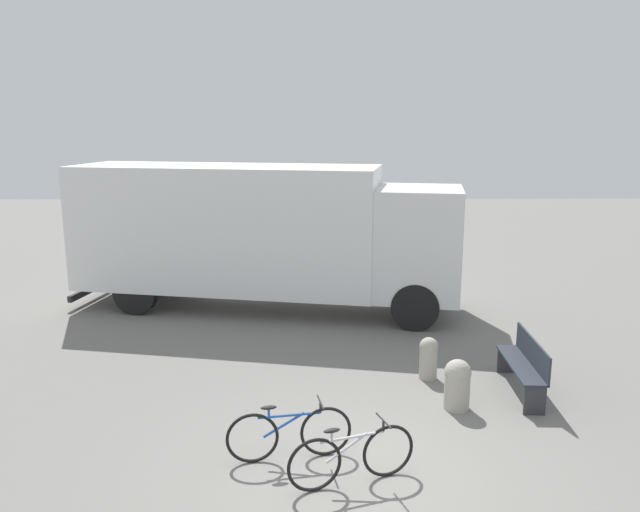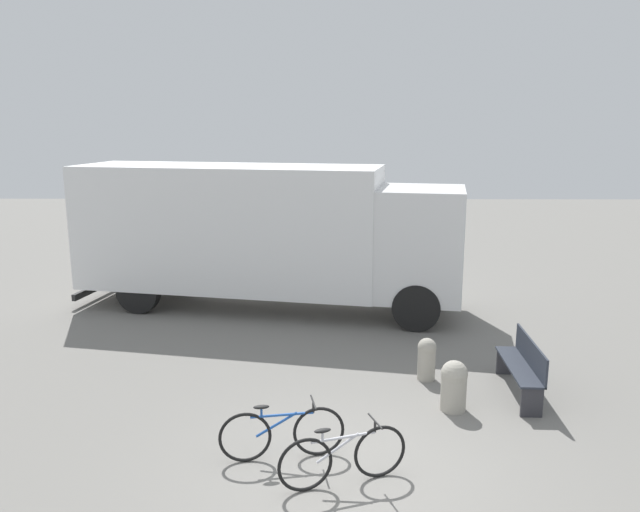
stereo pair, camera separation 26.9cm
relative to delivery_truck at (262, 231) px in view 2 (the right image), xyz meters
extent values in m
plane|color=slate|center=(1.85, -7.48, -1.96)|extent=(60.00, 60.00, 0.00)
cube|color=white|center=(-0.81, 0.16, 0.07)|extent=(7.65, 3.67, 2.99)
cube|color=silver|center=(3.74, -0.73, -0.15)|extent=(2.32, 2.54, 2.54)
cube|color=black|center=(-4.47, 0.87, -1.66)|extent=(0.52, 2.17, 0.16)
cylinder|color=black|center=(3.93, 0.24, -1.42)|extent=(1.10, 0.48, 1.07)
cylinder|color=black|center=(3.55, -1.70, -1.42)|extent=(1.10, 0.48, 1.07)
cylinder|color=black|center=(-2.61, 1.52, -1.42)|extent=(1.10, 0.48, 1.07)
cylinder|color=black|center=(-2.99, -0.43, -1.42)|extent=(1.10, 0.48, 1.07)
cube|color=#282D38|center=(4.82, -5.00, -1.45)|extent=(0.48, 1.83, 0.03)
cube|color=#282D38|center=(5.00, -5.01, -1.23)|extent=(0.12, 1.81, 0.48)
cube|color=#2D2D33|center=(4.78, -5.86, -1.71)|extent=(0.34, 0.07, 0.48)
cube|color=#2D2D33|center=(4.86, -4.15, -1.71)|extent=(0.34, 0.07, 0.48)
torus|color=black|center=(0.46, -7.22, -1.60)|extent=(0.72, 0.17, 0.72)
torus|color=black|center=(1.45, -7.04, -1.60)|extent=(0.72, 0.17, 0.72)
cylinder|color=#1E4C9E|center=(0.96, -7.13, -1.31)|extent=(0.85, 0.19, 0.04)
cylinder|color=#1E4C9E|center=(0.88, -7.14, -1.44)|extent=(0.57, 0.14, 0.34)
cylinder|color=#1E4C9E|center=(0.68, -7.18, -1.25)|extent=(0.03, 0.03, 0.12)
ellipsoid|color=black|center=(0.68, -7.18, -1.17)|extent=(0.23, 0.13, 0.05)
cylinder|color=black|center=(1.38, -7.05, -1.23)|extent=(0.03, 0.03, 0.15)
cylinder|color=black|center=(1.38, -7.05, -1.16)|extent=(0.10, 0.44, 0.02)
torus|color=black|center=(1.29, -7.90, -1.60)|extent=(0.70, 0.28, 0.72)
torus|color=black|center=(2.25, -7.57, -1.60)|extent=(0.70, 0.28, 0.72)
cylinder|color=silver|center=(1.77, -7.74, -1.31)|extent=(0.83, 0.31, 0.04)
cylinder|color=silver|center=(1.70, -7.76, -1.44)|extent=(0.56, 0.22, 0.34)
cylinder|color=silver|center=(1.51, -7.83, -1.25)|extent=(0.03, 0.03, 0.12)
ellipsoid|color=black|center=(1.51, -7.83, -1.17)|extent=(0.24, 0.16, 0.05)
cylinder|color=black|center=(2.18, -7.60, -1.23)|extent=(0.03, 0.03, 0.15)
cylinder|color=black|center=(2.18, -7.60, -1.16)|extent=(0.17, 0.42, 0.02)
cylinder|color=#9E998C|center=(3.60, -5.61, -1.65)|extent=(0.41, 0.41, 0.62)
sphere|color=#9E998C|center=(3.60, -5.61, -1.34)|extent=(0.43, 0.43, 0.43)
cylinder|color=#9E998C|center=(3.36, -4.40, -1.65)|extent=(0.32, 0.32, 0.61)
sphere|color=#9E998C|center=(3.36, -4.40, -1.35)|extent=(0.33, 0.33, 0.33)
camera|label=1|loc=(1.27, -14.94, 2.59)|focal=35.00mm
camera|label=2|loc=(1.54, -14.94, 2.59)|focal=35.00mm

